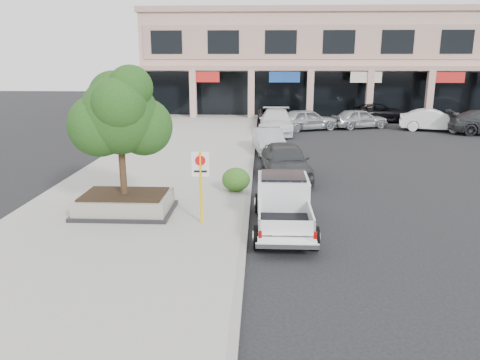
# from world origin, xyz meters

# --- Properties ---
(ground) EXTENTS (120.00, 120.00, 0.00)m
(ground) POSITION_xyz_m (0.00, 0.00, 0.00)
(ground) COLOR black
(ground) RESTS_ON ground
(sidewalk) EXTENTS (8.00, 52.00, 0.15)m
(sidewalk) POSITION_xyz_m (-5.50, 6.00, 0.07)
(sidewalk) COLOR gray
(sidewalk) RESTS_ON ground
(curb) EXTENTS (0.20, 52.00, 0.15)m
(curb) POSITION_xyz_m (-1.55, 6.00, 0.07)
(curb) COLOR gray
(curb) RESTS_ON ground
(strip_mall) EXTENTS (40.55, 12.43, 9.50)m
(strip_mall) POSITION_xyz_m (8.00, 33.93, 4.75)
(strip_mall) COLOR tan
(strip_mall) RESTS_ON ground
(planter) EXTENTS (3.20, 2.20, 0.68)m
(planter) POSITION_xyz_m (-5.64, 1.37, 0.48)
(planter) COLOR black
(planter) RESTS_ON sidewalk
(planter_tree) EXTENTS (2.90, 2.55, 4.00)m
(planter_tree) POSITION_xyz_m (-5.51, 1.52, 3.41)
(planter_tree) COLOR #2F2012
(planter_tree) RESTS_ON planter
(no_parking_sign) EXTENTS (0.55, 0.09, 2.30)m
(no_parking_sign) POSITION_xyz_m (-2.94, 0.52, 1.63)
(no_parking_sign) COLOR yellow
(no_parking_sign) RESTS_ON sidewalk
(hedge) EXTENTS (1.10, 0.99, 0.93)m
(hedge) POSITION_xyz_m (-2.05, 4.15, 0.62)
(hedge) COLOR #1B4714
(hedge) RESTS_ON sidewalk
(pickup_truck) EXTENTS (1.82, 4.91, 1.54)m
(pickup_truck) POSITION_xyz_m (-0.35, 0.47, 0.77)
(pickup_truck) COLOR white
(pickup_truck) RESTS_ON ground
(curb_car_a) EXTENTS (2.38, 4.82, 1.58)m
(curb_car_a) POSITION_xyz_m (0.01, 6.85, 0.79)
(curb_car_a) COLOR #2F3234
(curb_car_a) RESTS_ON ground
(curb_car_b) EXTENTS (1.98, 4.33, 1.38)m
(curb_car_b) POSITION_xyz_m (-0.66, 12.48, 0.69)
(curb_car_b) COLOR #9A9DA1
(curb_car_b) RESTS_ON ground
(curb_car_c) EXTENTS (2.47, 5.77, 1.66)m
(curb_car_c) POSITION_xyz_m (-0.07, 19.48, 0.83)
(curb_car_c) COLOR silver
(curb_car_c) RESTS_ON ground
(curb_car_d) EXTENTS (2.74, 5.53, 1.51)m
(curb_car_d) POSITION_xyz_m (-0.03, 23.57, 0.75)
(curb_car_d) COLOR black
(curb_car_d) RESTS_ON ground
(lot_car_a) EXTENTS (4.99, 3.48, 1.58)m
(lot_car_a) POSITION_xyz_m (2.25, 21.04, 0.79)
(lot_car_a) COLOR #9B9FA3
(lot_car_a) RESTS_ON ground
(lot_car_b) EXTENTS (4.95, 2.74, 1.55)m
(lot_car_b) POSITION_xyz_m (11.43, 21.17, 0.77)
(lot_car_b) COLOR silver
(lot_car_b) RESTS_ON ground
(lot_car_d) EXTENTS (5.52, 2.77, 1.50)m
(lot_car_d) POSITION_xyz_m (8.73, 25.85, 0.75)
(lot_car_d) COLOR black
(lot_car_d) RESTS_ON ground
(lot_car_e) EXTENTS (4.65, 3.11, 1.47)m
(lot_car_e) POSITION_xyz_m (6.29, 22.24, 0.74)
(lot_car_e) COLOR #9B9FA3
(lot_car_e) RESTS_ON ground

